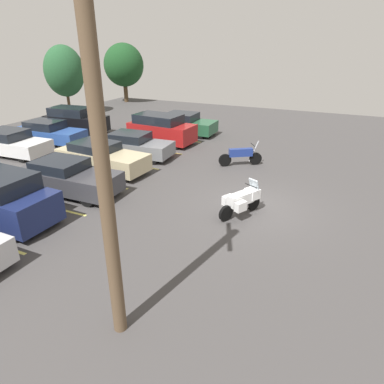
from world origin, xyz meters
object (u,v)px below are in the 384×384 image
car_far_blue (48,132)px  car_charcoal (68,177)px  car_green (183,124)px  utility_pole (102,160)px  motorcycle_touring (242,200)px  car_far_white (10,143)px  car_far_black (75,120)px  motorcycle_second (241,155)px  car_grey (133,145)px  car_champagne (101,157)px  car_red (161,129)px

car_far_blue → car_charcoal: bearing=-129.4°
car_green → utility_pole: (-17.00, -6.58, 3.42)m
motorcycle_touring → car_far_blue: car_far_blue is taller
car_far_white → car_far_black: car_far_black is taller
car_far_blue → car_far_black: bearing=4.7°
motorcycle_second → car_far_blue: 12.79m
car_far_white → utility_pole: (-8.39, -13.65, 3.44)m
car_far_black → utility_pole: size_ratio=0.57×
car_charcoal → car_far_black: (8.49, 7.14, 0.19)m
car_charcoal → utility_pole: utility_pole is taller
car_charcoal → car_green: (11.45, -0.06, -0.00)m
motorcycle_touring → motorcycle_second: (5.46, 1.69, -0.05)m
motorcycle_touring → car_grey: bearing=60.7°
car_green → car_far_white: car_green is taller
car_charcoal → car_green: bearing=-0.3°
motorcycle_touring → car_champagne: bearing=77.6°
motorcycle_second → car_far_blue: bearing=94.0°
car_far_black → utility_pole: 19.94m
motorcycle_touring → car_charcoal: car_charcoal is taller
car_far_white → car_far_blue: size_ratio=0.97×
motorcycle_second → car_grey: (-1.12, 6.04, 0.13)m
car_red → car_far_black: 6.97m
car_red → car_green: bearing=-4.9°
utility_pole → motorcycle_touring: bearing=-7.7°
motorcycle_touring → car_green: (10.34, 7.48, 0.10)m
car_champagne → car_grey: (2.58, -0.23, -0.03)m
car_far_white → car_red: bearing=-49.4°
car_red → utility_pole: bearing=-154.4°
car_champagne → motorcycle_second: bearing=-59.4°
car_far_white → motorcycle_second: bearing=-73.8°
utility_pole → car_green: bearing=21.2°
car_grey → car_far_black: bearing=66.3°
car_charcoal → car_red: (8.68, 0.18, 0.21)m
car_green → car_far_blue: 9.06m
motorcycle_touring → car_charcoal: 7.62m
car_grey → car_green: 6.01m
utility_pole → car_red: bearing=25.6°
car_green → car_far_white: 11.15m
motorcycle_second → utility_pole: size_ratio=0.25×
motorcycle_second → car_far_black: size_ratio=0.44×
car_green → car_far_black: (-2.96, 7.20, 0.19)m
car_green → car_far_blue: car_green is taller
car_charcoal → car_far_blue: (5.67, 6.91, -0.03)m
car_far_black → car_far_blue: bearing=-175.3°
motorcycle_second → utility_pole: 12.66m
car_far_white → motorcycle_touring: bearing=-96.8°
car_red → car_far_white: car_red is taller
car_green → car_far_black: car_far_black is taller
car_red → car_far_black: bearing=91.5°
car_champagne → car_grey: car_champagne is taller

